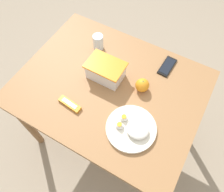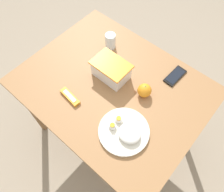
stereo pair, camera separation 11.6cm
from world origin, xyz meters
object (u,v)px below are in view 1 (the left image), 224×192
food_container (106,71)px  rice_plate (132,128)px  candy_bar (70,104)px  orange_fruit (142,85)px  drinking_glass (98,42)px  cell_phone (167,66)px

food_container → rice_plate: bearing=-38.0°
rice_plate → candy_bar: 0.36m
orange_fruit → drinking_glass: bearing=158.8°
orange_fruit → candy_bar: (-0.29, -0.28, -0.03)m
food_container → drinking_glass: (-0.15, 0.17, 0.00)m
food_container → drinking_glass: food_container is taller
orange_fruit → candy_bar: orange_fruit is taller
food_container → candy_bar: bearing=-105.9°
cell_phone → drinking_glass: drinking_glass is taller
food_container → candy_bar: food_container is taller
food_container → cell_phone: bearing=40.2°
orange_fruit → drinking_glass: size_ratio=0.76×
candy_bar → cell_phone: size_ratio=0.91×
orange_fruit → cell_phone: (0.07, 0.22, -0.03)m
food_container → orange_fruit: food_container is taller
rice_plate → cell_phone: rice_plate is taller
cell_phone → food_container: bearing=-139.8°
orange_fruit → candy_bar: 0.41m
drinking_glass → candy_bar: bearing=-79.5°
food_container → cell_phone: food_container is taller
food_container → orange_fruit: bearing=6.3°
cell_phone → drinking_glass: bearing=-170.6°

